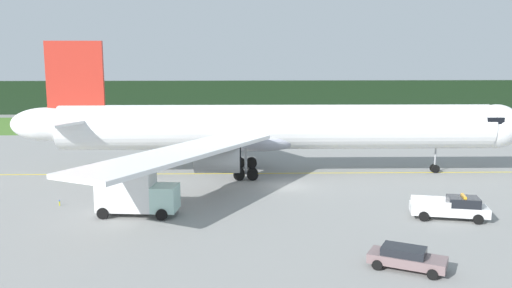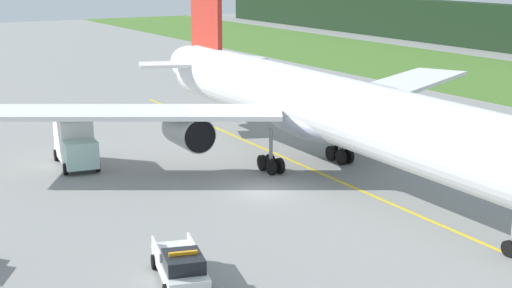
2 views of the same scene
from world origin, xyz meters
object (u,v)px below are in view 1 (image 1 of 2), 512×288
Objects in this scene: ops_pickup_truck at (452,208)px; staff_car at (406,257)px; catering_truck at (134,192)px; airliner at (268,128)px.

ops_pickup_truck is 11.66m from staff_car.
airliner is at bearing 52.03° from catering_truck.
staff_car is (17.65, -11.87, -1.22)m from catering_truck.
catering_truck is (-11.80, -15.12, -3.10)m from airliner.
airliner is 8.54× the size of catering_truck.
ops_pickup_truck is (12.80, -17.64, -4.12)m from airliner.
airliner is at bearing 102.21° from staff_car.
airliner reaches higher than ops_pickup_truck.
staff_car is (-6.96, -9.36, -0.20)m from ops_pickup_truck.
airliner reaches higher than catering_truck.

